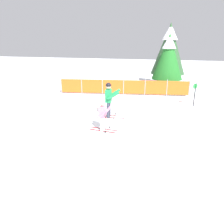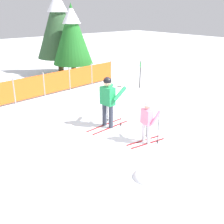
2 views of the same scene
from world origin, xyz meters
name	(u,v)px [view 1 (image 1 of 2)]	position (x,y,z in m)	size (l,w,h in m)	color
ground_plane	(112,118)	(0.00, 0.00, 0.00)	(60.00, 60.00, 0.00)	white
skier_adult	(109,97)	(-0.16, 0.16, 1.00)	(1.60, 0.75, 1.66)	maroon
skier_child	(103,113)	(-0.03, -1.45, 0.74)	(1.21, 0.58, 1.26)	maroon
safety_fence	(124,87)	(-0.25, 4.55, 0.53)	(8.44, 1.11, 1.07)	gray
conifer_far	(168,56)	(2.50, 6.54, 2.43)	(2.12, 2.12, 3.93)	#4C3823
conifer_near	(169,48)	(2.54, 8.01, 2.89)	(2.52, 2.52, 4.67)	#4C3823
trail_marker	(195,92)	(3.99, 2.91, 0.80)	(0.24, 0.18, 1.29)	black
snow_mound	(63,141)	(-1.20, -2.76, 0.00)	(0.92, 0.78, 0.37)	white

